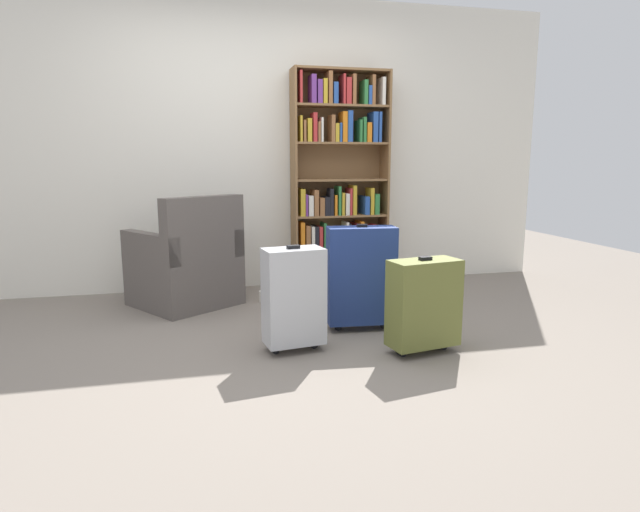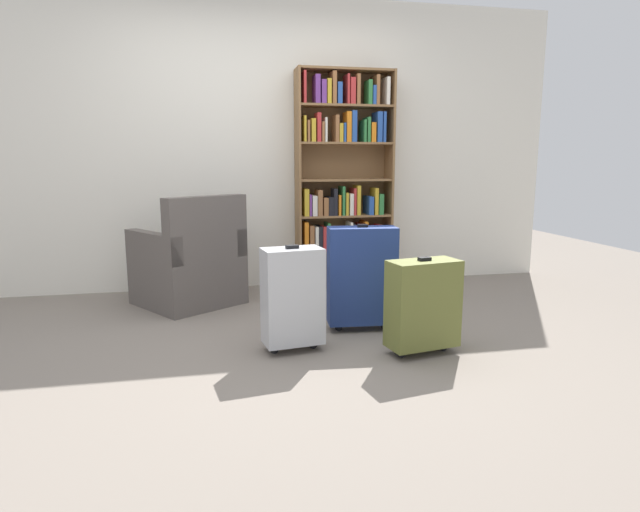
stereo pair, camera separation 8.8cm
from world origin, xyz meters
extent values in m
plane|color=slate|center=(0.00, 0.00, 0.00)|extent=(9.88, 9.88, 0.00)
cube|color=silver|center=(0.00, 1.78, 1.30)|extent=(5.65, 0.10, 2.60)
cube|color=brown|center=(0.32, 1.58, 0.98)|extent=(0.02, 0.26, 1.96)
cube|color=brown|center=(1.18, 1.58, 0.98)|extent=(0.02, 0.26, 1.96)
cube|color=brown|center=(0.75, 1.70, 0.98)|extent=(0.88, 0.02, 1.96)
cube|color=brown|center=(0.75, 1.58, 0.01)|extent=(0.84, 0.24, 0.02)
cube|color=brown|center=(0.75, 1.58, 0.34)|extent=(0.84, 0.24, 0.02)
cube|color=brown|center=(0.75, 1.58, 0.66)|extent=(0.84, 0.24, 0.02)
cube|color=brown|center=(0.75, 1.58, 0.99)|extent=(0.84, 0.24, 0.02)
cube|color=brown|center=(0.75, 1.58, 1.32)|extent=(0.84, 0.24, 0.02)
cube|color=brown|center=(0.75, 1.58, 1.65)|extent=(0.84, 0.24, 0.02)
cube|color=brown|center=(0.75, 1.58, 1.95)|extent=(0.84, 0.24, 0.02)
cube|color=orange|center=(0.38, 1.53, 0.48)|extent=(0.04, 0.15, 0.27)
cube|color=brown|center=(0.43, 1.54, 0.47)|extent=(0.04, 0.16, 0.24)
cube|color=silver|center=(0.48, 1.56, 0.46)|extent=(0.03, 0.19, 0.23)
cube|color=black|center=(0.51, 1.56, 0.46)|extent=(0.04, 0.21, 0.23)
cube|color=#B22D2D|center=(0.55, 1.55, 0.46)|extent=(0.03, 0.18, 0.23)
cube|color=#2D7238|center=(0.59, 1.55, 0.48)|extent=(0.02, 0.18, 0.26)
cube|color=gold|center=(0.72, 1.57, 0.43)|extent=(0.02, 0.21, 0.17)
cube|color=brown|center=(0.76, 1.55, 0.43)|extent=(0.04, 0.17, 0.16)
cube|color=silver|center=(0.80, 1.55, 0.48)|extent=(0.02, 0.19, 0.26)
cube|color=black|center=(0.82, 1.56, 0.47)|extent=(0.02, 0.20, 0.25)
cube|color=brown|center=(0.86, 1.54, 0.43)|extent=(0.02, 0.16, 0.17)
cube|color=#B22D2D|center=(0.90, 1.57, 0.47)|extent=(0.04, 0.22, 0.24)
cube|color=orange|center=(0.94, 1.56, 0.48)|extent=(0.03, 0.21, 0.26)
cube|color=orange|center=(0.99, 1.57, 0.44)|extent=(0.04, 0.21, 0.19)
cube|color=#B22D2D|center=(1.03, 1.55, 0.46)|extent=(0.03, 0.17, 0.22)
cube|color=#B22D2D|center=(1.07, 1.54, 0.46)|extent=(0.03, 0.15, 0.23)
cube|color=black|center=(1.11, 1.56, 0.45)|extent=(0.04, 0.20, 0.21)
cube|color=gold|center=(0.38, 1.57, 0.80)|extent=(0.04, 0.22, 0.24)
cube|color=#66337F|center=(0.42, 1.54, 0.77)|extent=(0.02, 0.16, 0.19)
cube|color=silver|center=(0.46, 1.55, 0.77)|extent=(0.04, 0.18, 0.18)
cube|color=brown|center=(0.51, 1.55, 0.79)|extent=(0.04, 0.18, 0.23)
cube|color=brown|center=(0.56, 1.55, 0.76)|extent=(0.04, 0.19, 0.16)
cube|color=black|center=(0.61, 1.56, 0.76)|extent=(0.04, 0.20, 0.17)
cube|color=black|center=(0.65, 1.53, 0.80)|extent=(0.03, 0.15, 0.24)
cube|color=orange|center=(0.69, 1.56, 0.77)|extent=(0.02, 0.21, 0.18)
cube|color=#2D7238|center=(0.72, 1.55, 0.81)|extent=(0.02, 0.18, 0.26)
cube|color=gold|center=(0.76, 1.53, 0.78)|extent=(0.02, 0.15, 0.21)
cube|color=silver|center=(0.80, 1.54, 0.77)|extent=(0.03, 0.17, 0.20)
cube|color=#B22D2D|center=(0.83, 1.55, 0.80)|extent=(0.02, 0.18, 0.24)
cube|color=gold|center=(0.86, 1.55, 0.81)|extent=(0.03, 0.18, 0.27)
cube|color=#264C99|center=(0.98, 1.57, 0.76)|extent=(0.04, 0.22, 0.17)
cube|color=gold|center=(1.03, 1.55, 0.80)|extent=(0.03, 0.17, 0.24)
cube|color=#2D7238|center=(1.08, 1.54, 0.77)|extent=(0.04, 0.15, 0.19)
cube|color=gold|center=(0.37, 1.55, 1.44)|extent=(0.02, 0.18, 0.22)
cube|color=brown|center=(0.40, 1.57, 1.42)|extent=(0.02, 0.22, 0.18)
cube|color=gold|center=(0.45, 1.54, 1.43)|extent=(0.04, 0.16, 0.20)
cube|color=#B22D2D|center=(0.50, 1.53, 1.45)|extent=(0.03, 0.15, 0.25)
cube|color=brown|center=(0.53, 1.57, 1.42)|extent=(0.02, 0.22, 0.17)
cube|color=silver|center=(0.56, 1.57, 1.43)|extent=(0.02, 0.21, 0.21)
cube|color=brown|center=(0.66, 1.54, 1.45)|extent=(0.03, 0.16, 0.23)
cube|color=gold|center=(0.70, 1.54, 1.41)|extent=(0.03, 0.16, 0.16)
cube|color=#264C99|center=(0.73, 1.54, 1.41)|extent=(0.02, 0.17, 0.17)
cube|color=orange|center=(0.77, 1.54, 1.46)|extent=(0.04, 0.16, 0.26)
cube|color=#264C99|center=(0.81, 1.53, 1.47)|extent=(0.04, 0.15, 0.27)
cube|color=#2D7238|center=(0.91, 1.55, 1.43)|extent=(0.02, 0.19, 0.19)
cube|color=#2D7238|center=(0.95, 1.55, 1.44)|extent=(0.03, 0.18, 0.22)
cube|color=orange|center=(0.99, 1.56, 1.42)|extent=(0.04, 0.19, 0.17)
cube|color=#264C99|center=(1.05, 1.55, 1.46)|extent=(0.04, 0.19, 0.27)
cube|color=#264C99|center=(1.09, 1.54, 1.46)|extent=(0.02, 0.16, 0.27)
cube|color=#B22D2D|center=(0.37, 1.55, 1.79)|extent=(0.02, 0.18, 0.27)
cube|color=#66337F|center=(0.48, 1.54, 1.78)|extent=(0.04, 0.17, 0.24)
cube|color=#66337F|center=(0.54, 1.53, 1.76)|extent=(0.04, 0.15, 0.20)
cube|color=gold|center=(0.59, 1.57, 1.76)|extent=(0.04, 0.22, 0.21)
cube|color=brown|center=(0.63, 1.55, 1.79)|extent=(0.03, 0.18, 0.27)
cube|color=#264C99|center=(0.68, 1.55, 1.75)|extent=(0.04, 0.17, 0.18)
cube|color=#B22D2D|center=(0.76, 1.55, 1.78)|extent=(0.02, 0.18, 0.25)
cube|color=#B22D2D|center=(0.80, 1.57, 1.77)|extent=(0.04, 0.22, 0.22)
cube|color=brown|center=(0.85, 1.56, 1.79)|extent=(0.03, 0.20, 0.26)
cube|color=#2D7238|center=(0.96, 1.54, 1.76)|extent=(0.03, 0.16, 0.21)
cube|color=#264C99|center=(1.00, 1.57, 1.74)|extent=(0.03, 0.21, 0.16)
cube|color=brown|center=(1.03, 1.56, 1.78)|extent=(0.03, 0.21, 0.25)
cube|color=silver|center=(1.12, 1.55, 1.78)|extent=(0.03, 0.19, 0.24)
cube|color=#59514C|center=(-0.66, 1.22, 0.20)|extent=(0.97, 0.97, 0.40)
cube|color=gray|center=(-0.66, 1.22, 0.44)|extent=(0.74, 0.76, 0.08)
cube|color=#59514C|center=(-0.50, 0.98, 0.65)|extent=(0.64, 0.50, 0.50)
cube|color=#59514C|center=(-0.42, 1.39, 0.51)|extent=(0.48, 0.63, 0.22)
cube|color=#59514C|center=(-0.91, 1.05, 0.51)|extent=(0.48, 0.63, 0.22)
cylinder|color=white|center=(-0.03, 1.13, 0.05)|extent=(0.08, 0.08, 0.10)
torus|color=white|center=(0.03, 1.13, 0.05)|extent=(0.06, 0.01, 0.06)
cube|color=brown|center=(0.77, -0.27, 0.32)|extent=(0.46, 0.28, 0.53)
cube|color=black|center=(0.77, -0.27, 0.59)|extent=(0.08, 0.05, 0.02)
cylinder|color=black|center=(0.63, -0.30, 0.03)|extent=(0.06, 0.06, 0.05)
cylinder|color=black|center=(0.92, -0.24, 0.03)|extent=(0.06, 0.06, 0.05)
cube|color=#B7BABF|center=(0.01, -0.05, 0.35)|extent=(0.39, 0.26, 0.60)
cube|color=black|center=(0.01, -0.05, 0.66)|extent=(0.08, 0.05, 0.02)
cylinder|color=black|center=(-0.11, -0.07, 0.03)|extent=(0.06, 0.06, 0.05)
cylinder|color=black|center=(0.14, -0.04, 0.03)|extent=(0.06, 0.06, 0.05)
cube|color=navy|center=(0.54, 0.26, 0.39)|extent=(0.48, 0.23, 0.67)
cube|color=black|center=(0.54, 0.26, 0.73)|extent=(0.07, 0.04, 0.02)
cylinder|color=black|center=(0.38, 0.27, 0.03)|extent=(0.05, 0.05, 0.05)
cylinder|color=black|center=(0.71, 0.24, 0.03)|extent=(0.05, 0.05, 0.05)
camera|label=1|loc=(-0.56, -3.17, 1.17)|focal=29.84mm
camera|label=2|loc=(-0.48, -3.19, 1.17)|focal=29.84mm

